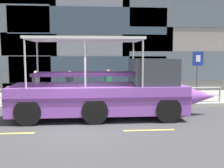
{
  "coord_description": "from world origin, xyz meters",
  "views": [
    {
      "loc": [
        0.39,
        -9.49,
        2.54
      ],
      "look_at": [
        1.36,
        2.23,
        1.3
      ],
      "focal_mm": 41.39,
      "sensor_mm": 36.0,
      "label": 1
    }
  ],
  "objects": [
    {
      "name": "duck_tour_boat",
      "position": [
        1.21,
        1.26,
        1.06
      ],
      "size": [
        8.82,
        2.6,
        3.3
      ],
      "color": "purple",
      "rests_on": "ground_plane"
    },
    {
      "name": "pedestrian_near_stern",
      "position": [
        -2.47,
        4.23,
        1.17
      ],
      "size": [
        0.35,
        0.36,
        1.64
      ],
      "color": "#1E2338",
      "rests_on": "sidewalk"
    },
    {
      "name": "sidewalk",
      "position": [
        0.0,
        5.6,
        0.09
      ],
      "size": [
        32.0,
        4.8,
        0.18
      ],
      "primitive_type": "cube",
      "color": "#99968E",
      "rests_on": "ground_plane"
    },
    {
      "name": "curb_edge",
      "position": [
        0.0,
        3.11,
        0.09
      ],
      "size": [
        32.0,
        0.18,
        0.18
      ],
      "primitive_type": "cube",
      "color": "#B2ADA3",
      "rests_on": "ground_plane"
    },
    {
      "name": "parking_sign",
      "position": [
        6.2,
        4.15,
        1.98
      ],
      "size": [
        0.6,
        0.12,
        2.65
      ],
      "color": "#4C4F54",
      "rests_on": "sidewalk"
    },
    {
      "name": "pedestrian_mid_left",
      "position": [
        1.31,
        4.29,
        1.2
      ],
      "size": [
        0.43,
        0.32,
        1.69
      ],
      "color": "black",
      "rests_on": "sidewalk"
    },
    {
      "name": "pedestrian_mid_right",
      "position": [
        -0.73,
        4.31,
        1.16
      ],
      "size": [
        0.43,
        0.29,
        1.63
      ],
      "color": "#1E2338",
      "rests_on": "sidewalk"
    },
    {
      "name": "ground_plane",
      "position": [
        0.0,
        0.0,
        0.0
      ],
      "size": [
        120.0,
        120.0,
        0.0
      ],
      "primitive_type": "plane",
      "color": "#3D3D3F"
    },
    {
      "name": "pedestrian_near_bow",
      "position": [
        4.28,
        4.85,
        1.13
      ],
      "size": [
        0.29,
        0.4,
        1.57
      ],
      "color": "#1E2338",
      "rests_on": "sidewalk"
    },
    {
      "name": "lane_centreline",
      "position": [
        -0.0,
        -0.87,
        0.0
      ],
      "size": [
        25.8,
        0.12,
        0.01
      ],
      "color": "#DBD64C",
      "rests_on": "ground_plane"
    },
    {
      "name": "curb_guardrail",
      "position": [
        0.8,
        3.45,
        0.71
      ],
      "size": [
        12.8,
        0.09,
        0.78
      ],
      "color": "#9EA0A8",
      "rests_on": "sidewalk"
    }
  ]
}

